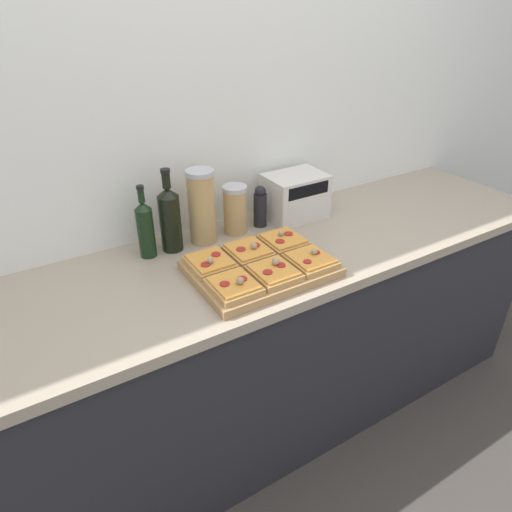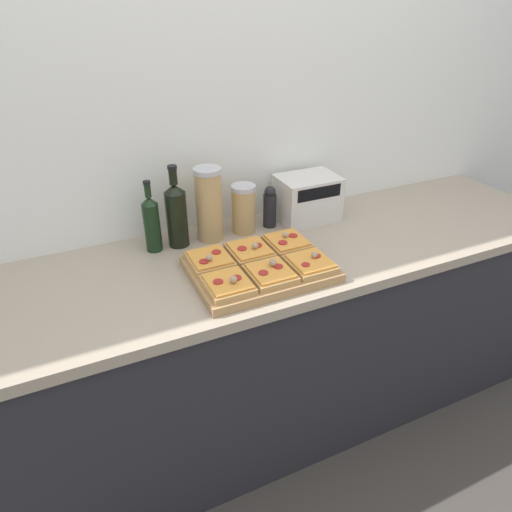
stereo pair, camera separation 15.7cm
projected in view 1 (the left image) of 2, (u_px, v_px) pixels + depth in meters
ground_plane at (301, 467)px, 1.91m from camera, size 12.00×12.00×0.00m
wall_back at (214, 132)px, 1.78m from camera, size 6.00×0.06×2.50m
kitchen_counter at (261, 343)px, 1.92m from camera, size 2.63×0.67×0.88m
cutting_board at (261, 269)px, 1.57m from camera, size 0.47×0.35×0.03m
pizza_slice_back_left at (210, 263)px, 1.55m from camera, size 0.14×0.16×0.05m
pizza_slice_back_center at (248, 251)px, 1.62m from camera, size 0.14×0.16×0.05m
pizza_slice_back_right at (283, 241)px, 1.69m from camera, size 0.14×0.16×0.05m
pizza_slice_front_left at (234, 286)px, 1.43m from camera, size 0.14×0.16×0.05m
pizza_slice_front_center at (274, 272)px, 1.50m from camera, size 0.14×0.16×0.05m
pizza_slice_front_right at (311, 260)px, 1.56m from camera, size 0.14×0.16×0.05m
olive_oil_bottle at (145, 228)px, 1.63m from camera, size 0.06×0.06×0.27m
wine_bottle at (170, 218)px, 1.66m from camera, size 0.08×0.08×0.31m
grain_jar_tall at (202, 207)px, 1.71m from camera, size 0.10×0.10×0.29m
grain_jar_short at (236, 209)px, 1.80m from camera, size 0.10×0.10×0.20m
pepper_mill at (260, 206)px, 1.86m from camera, size 0.05×0.05×0.17m
toaster_oven at (295, 196)px, 1.93m from camera, size 0.27×0.18×0.19m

